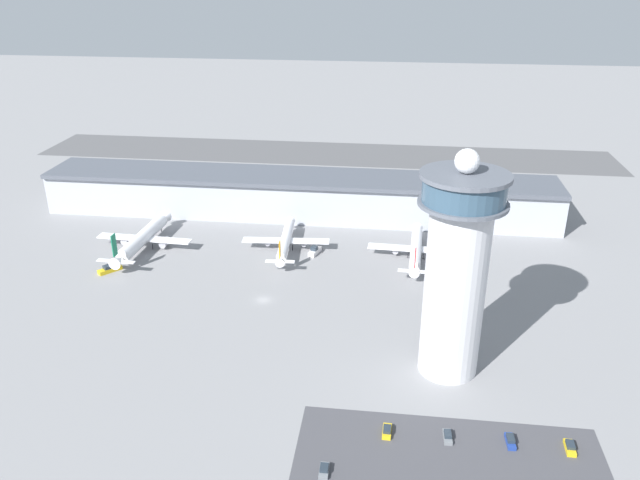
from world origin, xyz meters
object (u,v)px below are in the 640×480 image
airplane_gate_alpha (143,238)px  car_silver_sedan (448,436)px  airplane_gate_bravo (286,240)px  service_truck_fuel (109,269)px  car_white_wagon (570,447)px  car_blue_compact (510,441)px  airplane_gate_charlie (416,249)px  car_navy_sedan (324,470)px  service_truck_catering (315,251)px  car_yellow_taxi (387,431)px  control_tower (456,268)px

airplane_gate_alpha → car_silver_sedan: size_ratio=9.44×
airplane_gate_bravo → service_truck_fuel: airplane_gate_bravo is taller
car_white_wagon → car_blue_compact: bearing=178.1°
airplane_gate_charlie → car_blue_compact: airplane_gate_charlie is taller
car_navy_sedan → service_truck_catering: bearing=98.5°
car_yellow_taxi → car_white_wagon: car_white_wagon is taller
service_truck_fuel → car_yellow_taxi: (93.08, -66.44, -0.24)m
service_truck_catering → car_blue_compact: size_ratio=1.53×
airplane_gate_alpha → airplane_gate_bravo: airplane_gate_alpha is taller
car_navy_sedan → control_tower: bearing=55.6°
car_yellow_taxi → service_truck_catering: bearing=107.2°
airplane_gate_bravo → car_white_wagon: (76.38, -90.33, -3.25)m
airplane_gate_bravo → car_navy_sedan: bearing=-75.9°
car_yellow_taxi → car_silver_sedan: car_yellow_taxi is taller
car_white_wagon → car_navy_sedan: (-50.50, -12.75, -0.05)m
car_blue_compact → car_navy_sedan: (-38.36, -13.15, -0.06)m
control_tower → car_yellow_taxi: control_tower is taller
car_silver_sedan → airplane_gate_bravo: bearing=119.5°
airplane_gate_bravo → car_yellow_taxi: size_ratio=8.08×
airplane_gate_charlie → car_blue_compact: bearing=-78.1°
airplane_gate_alpha → car_blue_compact: airplane_gate_alpha is taller
airplane_gate_alpha → car_silver_sedan: bearing=-40.0°
car_white_wagon → car_silver_sedan: bearing=179.5°
car_yellow_taxi → car_blue_compact: bearing=0.4°
service_truck_catering → service_truck_fuel: (-65.59, -22.15, -0.22)m
control_tower → service_truck_catering: 80.17m
control_tower → airplane_gate_charlie: bearing=96.2°
control_tower → car_yellow_taxi: size_ratio=12.27×
airplane_gate_charlie → car_navy_sedan: bearing=-101.0°
control_tower → car_navy_sedan: (-26.58, -38.77, -27.61)m
airplane_gate_charlie → car_silver_sedan: (5.47, -88.90, -3.23)m
control_tower → service_truck_catering: control_tower is taller
airplane_gate_alpha → service_truck_catering: size_ratio=5.79×
car_yellow_taxi → control_tower: bearing=60.9°
service_truck_fuel → car_blue_compact: service_truck_fuel is taller
car_white_wagon → airplane_gate_alpha: bearing=146.0°
car_silver_sedan → car_navy_sedan: bearing=-152.8°
airplane_gate_charlie → service_truck_catering: (-34.99, -0.29, -2.75)m
service_truck_catering → service_truck_fuel: size_ratio=0.98×
service_truck_fuel → service_truck_catering: bearing=18.7°
car_silver_sedan → service_truck_catering: bearing=114.5°
car_blue_compact → car_white_wagon: 12.15m
airplane_gate_alpha → car_yellow_taxi: airplane_gate_alpha is taller
car_blue_compact → service_truck_catering: bearing=121.2°
airplane_gate_alpha → car_white_wagon: size_ratio=8.97×
airplane_gate_alpha → airplane_gate_bravo: (50.58, 4.77, -0.28)m
control_tower → airplane_gate_charlie: 67.96m
car_blue_compact → car_yellow_taxi: size_ratio=1.04×
service_truck_catering → car_yellow_taxi: (27.50, -88.58, -0.46)m
car_silver_sedan → car_navy_sedan: (-25.20, -12.95, -0.02)m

